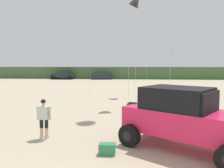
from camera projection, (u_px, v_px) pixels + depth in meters
dune_ridge at (114, 72)px, 54.12m from camera, size 90.00×7.59×2.56m
jeep at (184, 117)px, 8.57m from camera, size 4.92×4.42×2.26m
person_watching at (44, 116)px, 9.81m from camera, size 0.62×0.32×1.67m
cooler_box at (107, 149)px, 8.14m from camera, size 0.56×0.37×0.38m
distant_pickup at (63, 75)px, 49.75m from camera, size 4.62×2.41×1.98m
distant_sedan at (102, 76)px, 49.42m from camera, size 4.43×2.40×1.20m
kite_blue_swept at (136, 5)px, 23.54m from camera, size 1.94×6.62×9.75m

